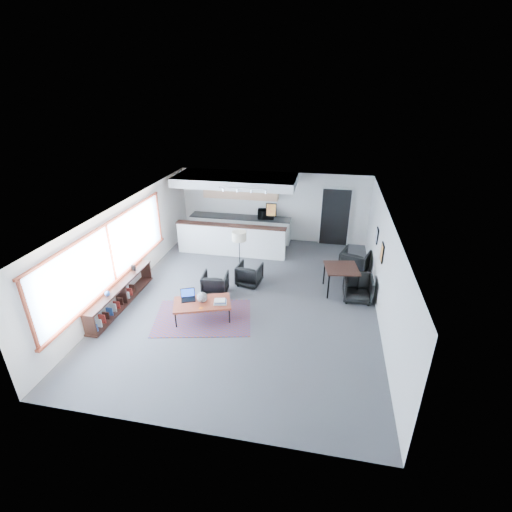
% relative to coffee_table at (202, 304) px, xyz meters
% --- Properties ---
extents(room, '(7.02, 9.02, 2.62)m').
position_rel_coffee_table_xyz_m(room, '(0.94, 1.16, 0.87)').
color(room, '#4C4C4E').
rests_on(room, ground).
extents(window, '(0.10, 5.95, 1.66)m').
position_rel_coffee_table_xyz_m(window, '(-2.52, 0.26, 1.02)').
color(window, '#8CBFFF').
rests_on(window, room).
extents(console, '(0.35, 3.00, 0.80)m').
position_rel_coffee_table_xyz_m(console, '(-2.36, 0.11, -0.11)').
color(console, '#321811').
rests_on(console, floor).
extents(kitchenette, '(4.20, 1.96, 2.60)m').
position_rel_coffee_table_xyz_m(kitchenette, '(-0.26, 4.87, 0.94)').
color(kitchenette, white).
rests_on(kitchenette, floor).
extents(doorway, '(1.10, 0.12, 2.15)m').
position_rel_coffee_table_xyz_m(doorway, '(3.24, 5.58, 0.64)').
color(doorway, black).
rests_on(doorway, room).
extents(track_light, '(1.60, 0.07, 0.15)m').
position_rel_coffee_table_xyz_m(track_light, '(0.35, 3.36, 2.09)').
color(track_light, silver).
rests_on(track_light, room).
extents(wall_art_lower, '(0.03, 0.38, 0.48)m').
position_rel_coffee_table_xyz_m(wall_art_lower, '(4.41, 1.56, 1.12)').
color(wall_art_lower, black).
rests_on(wall_art_lower, room).
extents(wall_art_upper, '(0.03, 0.34, 0.44)m').
position_rel_coffee_table_xyz_m(wall_art_upper, '(4.41, 2.86, 1.07)').
color(wall_art_upper, black).
rests_on(wall_art_upper, room).
extents(kilim_rug, '(2.74, 2.15, 0.01)m').
position_rel_coffee_table_xyz_m(kilim_rug, '(-0.00, 0.00, -0.43)').
color(kilim_rug, '#532F41').
rests_on(kilim_rug, floor).
extents(coffee_table, '(1.61, 1.20, 0.47)m').
position_rel_coffee_table_xyz_m(coffee_table, '(0.00, 0.00, 0.00)').
color(coffee_table, maroon).
rests_on(coffee_table, floor).
extents(laptop, '(0.45, 0.41, 0.26)m').
position_rel_coffee_table_xyz_m(laptop, '(-0.41, 0.11, 0.11)').
color(laptop, black).
rests_on(laptop, coffee_table).
extents(ceramic_pot, '(0.27, 0.27, 0.27)m').
position_rel_coffee_table_xyz_m(ceramic_pot, '(0.00, 0.02, 0.17)').
color(ceramic_pot, gray).
rests_on(ceramic_pot, coffee_table).
extents(book_stack, '(0.37, 0.32, 0.10)m').
position_rel_coffee_table_xyz_m(book_stack, '(0.47, 0.06, 0.08)').
color(book_stack, silver).
rests_on(book_stack, coffee_table).
extents(coaster, '(0.11, 0.11, 0.01)m').
position_rel_coffee_table_xyz_m(coaster, '(0.06, -0.26, 0.04)').
color(coaster, '#E5590C').
rests_on(coaster, coffee_table).
extents(armchair_left, '(0.74, 0.70, 0.71)m').
position_rel_coffee_table_xyz_m(armchair_left, '(-0.03, 1.24, -0.08)').
color(armchair_left, black).
rests_on(armchair_left, floor).
extents(armchair_right, '(0.76, 0.73, 0.70)m').
position_rel_coffee_table_xyz_m(armchair_right, '(0.80, 2.00, -0.08)').
color(armchair_right, black).
rests_on(armchair_right, floor).
extents(floor_lamp, '(0.54, 0.54, 1.51)m').
position_rel_coffee_table_xyz_m(floor_lamp, '(0.42, 2.38, 0.88)').
color(floor_lamp, black).
rests_on(floor_lamp, floor).
extents(dining_table, '(1.06, 1.06, 0.77)m').
position_rel_coffee_table_xyz_m(dining_table, '(3.47, 2.06, 0.27)').
color(dining_table, '#321811').
rests_on(dining_table, floor).
extents(dining_chair_near, '(0.67, 0.63, 0.67)m').
position_rel_coffee_table_xyz_m(dining_chair_near, '(3.94, 1.69, -0.10)').
color(dining_chair_near, black).
rests_on(dining_chair_near, floor).
extents(dining_chair_far, '(0.85, 0.83, 0.70)m').
position_rel_coffee_table_xyz_m(dining_chair_far, '(3.92, 3.34, -0.08)').
color(dining_chair_far, black).
rests_on(dining_chair_far, floor).
extents(microwave, '(0.64, 0.41, 0.40)m').
position_rel_coffee_table_xyz_m(microwave, '(0.72, 5.31, 0.70)').
color(microwave, black).
rests_on(microwave, kitchenette).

